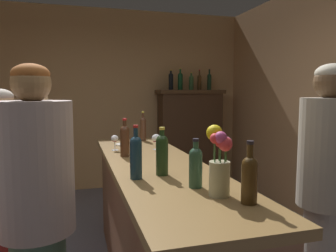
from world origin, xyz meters
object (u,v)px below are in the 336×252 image
wine_glass_front (115,140)px  display_bottle_left (171,80)px  wine_bottle_pinot (196,165)px  bar_counter (157,228)px  wine_bottle_chardonnay (162,153)px  display_bottle_center (191,82)px  bartender (327,190)px  wine_bottle_merlot (136,155)px  display_bottle_midleft (180,80)px  patron_in_navy (40,175)px  wine_glass_mid (156,139)px  patron_redhead (37,220)px  flower_arrangement (219,160)px  display_cabinet (190,136)px  wine_bottle_rose (125,139)px  display_bottle_midright (199,81)px  patron_by_cabinet (5,203)px  cheese_plate (123,144)px  display_bottle_right (209,81)px  wine_bottle_syrah (143,127)px

wine_glass_front → display_bottle_left: 2.41m
wine_bottle_pinot → wine_glass_front: (-0.29, 1.25, -0.03)m
wine_bottle_pinot → display_bottle_left: (0.84, 3.30, 0.57)m
bar_counter → wine_bottle_chardonnay: (-0.05, -0.34, 0.64)m
display_bottle_center → bartender: bearing=-96.1°
wine_bottle_merlot → wine_glass_front: (-0.01, 0.99, -0.05)m
display_bottle_midleft → patron_in_navy: 3.01m
wine_glass_mid → patron_redhead: (-0.89, -1.17, -0.20)m
flower_arrangement → patron_redhead: size_ratio=0.21×
display_cabinet → wine_bottle_rose: bearing=-120.8°
wine_glass_front → display_bottle_midright: bearing=51.9°
display_bottle_center → patron_in_navy: 3.12m
wine_bottle_rose → patron_by_cabinet: 0.96m
wine_bottle_rose → display_bottle_center: (1.42, 2.34, 0.54)m
display_bottle_midleft → patron_redhead: display_bottle_midleft is taller
wine_bottle_pinot → flower_arrangement: flower_arrangement is taller
cheese_plate → patron_redhead: size_ratio=0.09×
bar_counter → display_bottle_midleft: display_bottle_midleft is taller
display_cabinet → wine_glass_mid: display_cabinet is taller
patron_in_navy → display_cabinet: bearing=87.1°
cheese_plate → wine_bottle_pinot: bearing=-83.3°
bar_counter → display_bottle_midleft: bearing=68.4°
bartender → wine_glass_mid: bearing=-57.1°
wine_bottle_pinot → display_bottle_right: size_ratio=0.80×
wine_bottle_chardonnay → bartender: (0.92, -0.36, -0.21)m
wine_glass_front → bartender: size_ratio=0.08×
display_bottle_midright → bartender: 3.47m
patron_in_navy → patron_by_cabinet: size_ratio=1.01×
cheese_plate → display_bottle_center: (1.36, 1.77, 0.67)m
wine_bottle_rose → display_bottle_left: bearing=65.2°
display_bottle_center → bar_counter: bearing=-115.0°
flower_arrangement → display_bottle_right: (1.43, 3.47, 0.52)m
wine_bottle_syrah → patron_in_navy: patron_in_navy is taller
wine_bottle_merlot → wine_bottle_rose: wine_bottle_merlot is taller
wine_bottle_merlot → display_bottle_left: 3.28m
display_bottle_midright → bartender: (-0.50, -3.35, -0.76)m
patron_in_navy → bartender: (1.72, -1.18, 0.08)m
wine_glass_mid → flower_arrangement: size_ratio=0.40×
wine_bottle_syrah → cheese_plate: size_ratio=2.19×
wine_bottle_syrah → bar_counter: bearing=-96.8°
patron_by_cabinet → bartender: bearing=-46.4°
wine_glass_mid → display_bottle_left: 2.33m
display_bottle_right → wine_bottle_merlot: bearing=-120.2°
wine_glass_front → wine_bottle_merlot: bearing=-89.5°
wine_bottle_merlot → display_bottle_midright: size_ratio=1.00×
display_bottle_midright → display_bottle_midleft: bearing=180.0°
display_bottle_midright → display_bottle_left: bearing=180.0°
wine_bottle_rose → display_bottle_right: bearing=53.6°
wine_bottle_syrah → bartender: (0.74, -1.82, -0.21)m
bar_counter → wine_glass_mid: wine_glass_mid is taller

